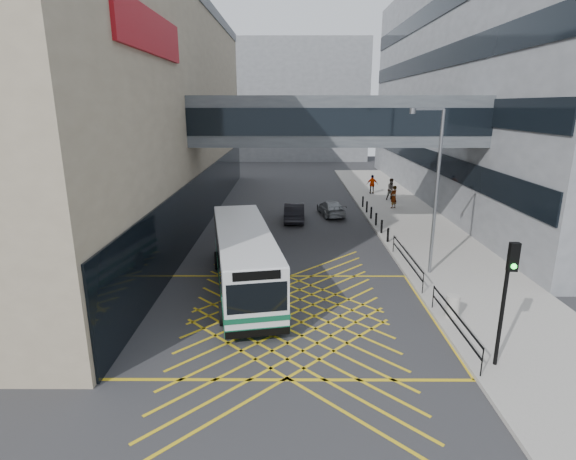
{
  "coord_description": "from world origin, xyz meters",
  "views": [
    {
      "loc": [
        0.07,
        -17.0,
        8.48
      ],
      "look_at": [
        0.0,
        4.0,
        2.6
      ],
      "focal_mm": 28.0,
      "sensor_mm": 36.0,
      "label": 1
    }
  ],
  "objects_px": {
    "street_lamp": "(434,183)",
    "traffic_light": "(507,287)",
    "car_white": "(248,249)",
    "pedestrian_b": "(392,189)",
    "pedestrian_c": "(372,184)",
    "car_silver": "(331,208)",
    "litter_bin": "(453,306)",
    "car_dark": "(294,212)",
    "bus": "(244,257)",
    "pedestrian_a": "(394,197)"
  },
  "relations": [
    {
      "from": "street_lamp",
      "to": "traffic_light",
      "type": "bearing_deg",
      "value": -106.72
    },
    {
      "from": "car_white",
      "to": "pedestrian_b",
      "type": "xyz_separation_m",
      "value": [
        11.49,
        16.16,
        0.39
      ]
    },
    {
      "from": "street_lamp",
      "to": "pedestrian_c",
      "type": "height_order",
      "value": "street_lamp"
    },
    {
      "from": "car_silver",
      "to": "pedestrian_c",
      "type": "relative_size",
      "value": 2.23
    },
    {
      "from": "litter_bin",
      "to": "car_white",
      "type": "bearing_deg",
      "value": 141.7
    },
    {
      "from": "car_dark",
      "to": "litter_bin",
      "type": "bearing_deg",
      "value": 111.76
    },
    {
      "from": "street_lamp",
      "to": "pedestrian_c",
      "type": "relative_size",
      "value": 4.51
    },
    {
      "from": "car_silver",
      "to": "pedestrian_c",
      "type": "distance_m",
      "value": 9.45
    },
    {
      "from": "bus",
      "to": "litter_bin",
      "type": "relative_size",
      "value": 11.6
    },
    {
      "from": "bus",
      "to": "litter_bin",
      "type": "distance_m",
      "value": 9.39
    },
    {
      "from": "pedestrian_b",
      "to": "pedestrian_c",
      "type": "bearing_deg",
      "value": 99.94
    },
    {
      "from": "traffic_light",
      "to": "car_dark",
      "type": "bearing_deg",
      "value": 110.1
    },
    {
      "from": "car_silver",
      "to": "traffic_light",
      "type": "relative_size",
      "value": 0.94
    },
    {
      "from": "car_dark",
      "to": "pedestrian_a",
      "type": "height_order",
      "value": "pedestrian_a"
    },
    {
      "from": "car_dark",
      "to": "car_silver",
      "type": "bearing_deg",
      "value": -149.04
    },
    {
      "from": "litter_bin",
      "to": "pedestrian_b",
      "type": "height_order",
      "value": "pedestrian_b"
    },
    {
      "from": "bus",
      "to": "street_lamp",
      "type": "relative_size",
      "value": 1.32
    },
    {
      "from": "car_silver",
      "to": "litter_bin",
      "type": "bearing_deg",
      "value": 92.08
    },
    {
      "from": "car_white",
      "to": "traffic_light",
      "type": "xyz_separation_m",
      "value": [
        9.15,
        -10.61,
        2.22
      ]
    },
    {
      "from": "street_lamp",
      "to": "pedestrian_b",
      "type": "distance_m",
      "value": 18.7
    },
    {
      "from": "car_white",
      "to": "car_dark",
      "type": "relative_size",
      "value": 1.05
    },
    {
      "from": "car_silver",
      "to": "car_dark",
      "type": "bearing_deg",
      "value": 21.84
    },
    {
      "from": "bus",
      "to": "street_lamp",
      "type": "xyz_separation_m",
      "value": [
        9.17,
        1.71,
        3.24
      ]
    },
    {
      "from": "car_white",
      "to": "pedestrian_a",
      "type": "relative_size",
      "value": 2.5
    },
    {
      "from": "car_dark",
      "to": "pedestrian_c",
      "type": "bearing_deg",
      "value": -126.8
    },
    {
      "from": "street_lamp",
      "to": "litter_bin",
      "type": "xyz_separation_m",
      "value": [
        -0.43,
        -5.0,
        -4.19
      ]
    },
    {
      "from": "street_lamp",
      "to": "car_white",
      "type": "bearing_deg",
      "value": 152.26
    },
    {
      "from": "street_lamp",
      "to": "pedestrian_a",
      "type": "relative_size",
      "value": 4.37
    },
    {
      "from": "bus",
      "to": "car_silver",
      "type": "height_order",
      "value": "bus"
    },
    {
      "from": "street_lamp",
      "to": "pedestrian_c",
      "type": "distance_m",
      "value": 21.56
    },
    {
      "from": "pedestrian_c",
      "to": "litter_bin",
      "type": "bearing_deg",
      "value": 91.17
    },
    {
      "from": "car_white",
      "to": "traffic_light",
      "type": "distance_m",
      "value": 14.18
    },
    {
      "from": "pedestrian_a",
      "to": "traffic_light",
      "type": "bearing_deg",
      "value": 47.51
    },
    {
      "from": "car_silver",
      "to": "litter_bin",
      "type": "relative_size",
      "value": 4.35
    },
    {
      "from": "litter_bin",
      "to": "pedestrian_a",
      "type": "distance_m",
      "value": 20.06
    },
    {
      "from": "street_lamp",
      "to": "bus",
      "type": "bearing_deg",
      "value": 175.12
    },
    {
      "from": "bus",
      "to": "car_silver",
      "type": "bearing_deg",
      "value": 58.97
    },
    {
      "from": "car_white",
      "to": "pedestrian_a",
      "type": "bearing_deg",
      "value": -130.2
    },
    {
      "from": "street_lamp",
      "to": "pedestrian_a",
      "type": "bearing_deg",
      "value": 68.42
    },
    {
      "from": "car_silver",
      "to": "pedestrian_a",
      "type": "bearing_deg",
      "value": -168.4
    },
    {
      "from": "car_dark",
      "to": "car_white",
      "type": "bearing_deg",
      "value": 74.75
    },
    {
      "from": "car_white",
      "to": "pedestrian_a",
      "type": "xyz_separation_m",
      "value": [
        10.95,
        12.91,
        0.35
      ]
    },
    {
      "from": "bus",
      "to": "car_white",
      "type": "distance_m",
      "value": 3.84
    },
    {
      "from": "pedestrian_a",
      "to": "pedestrian_c",
      "type": "height_order",
      "value": "pedestrian_a"
    },
    {
      "from": "bus",
      "to": "street_lamp",
      "type": "height_order",
      "value": "street_lamp"
    },
    {
      "from": "car_white",
      "to": "car_silver",
      "type": "relative_size",
      "value": 1.16
    },
    {
      "from": "car_dark",
      "to": "pedestrian_b",
      "type": "relative_size",
      "value": 2.29
    },
    {
      "from": "car_white",
      "to": "car_dark",
      "type": "xyz_separation_m",
      "value": [
        2.67,
        9.27,
        -0.05
      ]
    },
    {
      "from": "bus",
      "to": "litter_bin",
      "type": "height_order",
      "value": "bus"
    },
    {
      "from": "car_dark",
      "to": "pedestrian_a",
      "type": "distance_m",
      "value": 9.06
    }
  ]
}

